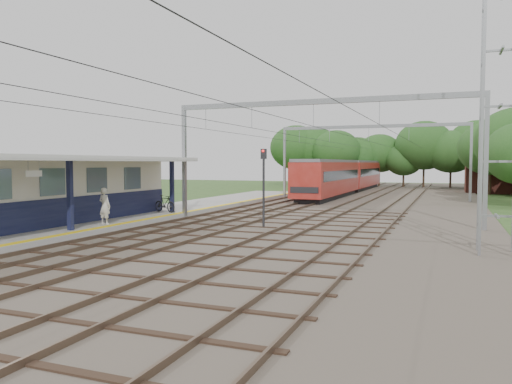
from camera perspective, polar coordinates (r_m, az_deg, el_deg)
The scene contains 15 objects.
ground at distance 16.36m, azimuth -18.94°, elevation -9.00°, with size 160.00×160.00×0.00m, color #2D4C1E.
ballast_bed at distance 42.78m, azimuth 12.70°, elevation -1.32°, with size 18.00×90.00×0.10m, color #473D33.
platform at distance 31.86m, azimuth -12.95°, elevation -2.66°, with size 5.00×52.00×0.35m, color gray.
yellow_stripe at distance 30.63m, azimuth -9.47°, elevation -2.51°, with size 0.45×52.00×0.01m, color yellow.
station_building at distance 27.21m, azimuth -23.77°, elevation 0.09°, with size 3.41×18.00×3.40m.
canopy at distance 25.68m, azimuth -23.69°, elevation 3.49°, with size 6.40×20.00×3.44m.
rail_tracks at distance 43.21m, azimuth 9.43°, elevation -1.07°, with size 11.80×88.00×0.15m.
catenary_system at distance 38.15m, azimuth 10.82°, elevation 6.36°, with size 17.22×88.00×7.00m.
lattice_pylon at distance 20.39m, azimuth 26.15°, elevation 10.19°, with size 1.30×1.30×12.00m.
tree_band at distance 69.61m, azimuth 16.00°, elevation 4.39°, with size 31.72×30.88×8.82m.
house_far at distance 64.41m, azimuth 26.39°, elevation 2.78°, with size 8.00×6.12×8.66m.
person at distance 26.33m, azimuth -16.91°, elevation -1.53°, with size 0.68×0.45×1.86m, color silver.
bicycle at distance 32.05m, azimuth -10.38°, elevation -1.30°, with size 0.51×1.81×1.09m, color black.
train at distance 56.95m, azimuth 10.33°, elevation 1.86°, with size 2.80×34.85×3.69m.
signal_post at distance 25.84m, azimuth 0.88°, elevation 1.44°, with size 0.30×0.26×4.18m.
Camera 1 is at (10.38, -12.16, 3.43)m, focal length 35.00 mm.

